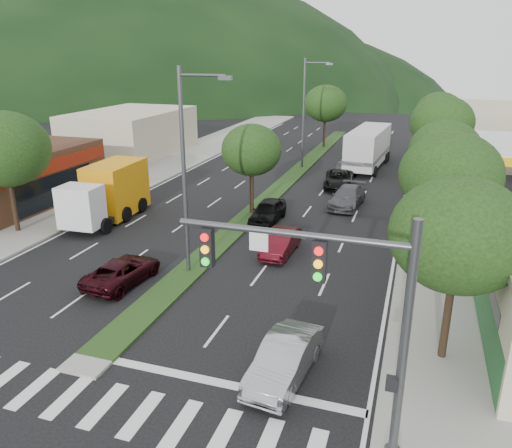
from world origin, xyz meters
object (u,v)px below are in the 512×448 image
(car_queue_b, at_px, (347,197))
(tree_r_b, at_px, (450,175))
(tree_med_far, at_px, (326,103))
(suv_maroon, at_px, (122,271))
(car_queue_c, at_px, (281,242))
(car_queue_f, at_px, (375,152))
(tree_r_a, at_px, (459,235))
(tree_r_d, at_px, (442,123))
(car_queue_e, at_px, (343,167))
(box_truck, at_px, (110,194))
(streetlight_mid, at_px, (306,108))
(car_queue_d, at_px, (339,179))
(tree_r_e, at_px, (439,112))
(motorhome, at_px, (368,147))
(streetlight_near, at_px, (187,164))
(tree_l_a, at_px, (5,149))
(tree_med_near, at_px, (252,150))
(tree_r_c, at_px, (445,151))
(car_queue_a, at_px, (268,211))
(sedan_silver, at_px, (285,359))
(traffic_signal, at_px, (343,302))

(car_queue_b, bearing_deg, tree_r_b, -53.97)
(tree_med_far, bearing_deg, suv_maroon, -93.70)
(car_queue_c, bearing_deg, car_queue_f, 86.42)
(tree_r_a, distance_m, tree_r_d, 26.00)
(car_queue_e, relative_size, box_truck, 0.52)
(tree_r_b, height_order, streetlight_mid, streetlight_mid)
(car_queue_d, bearing_deg, tree_r_e, 53.62)
(suv_maroon, relative_size, motorhome, 0.45)
(car_queue_f, bearing_deg, streetlight_near, -93.26)
(car_queue_b, bearing_deg, tree_l_a, -142.83)
(tree_l_a, bearing_deg, tree_r_a, -13.76)
(tree_med_near, xyz_separation_m, suv_maroon, (-2.46, -12.11, -3.82))
(car_queue_d, bearing_deg, tree_med_far, 98.02)
(tree_med_far, xyz_separation_m, streetlight_near, (0.21, -36.00, 0.58))
(tree_l_a, bearing_deg, car_queue_e, 52.76)
(car_queue_e, bearing_deg, tree_r_a, -75.24)
(tree_r_c, bearing_deg, tree_r_b, -90.00)
(tree_r_c, height_order, tree_med_near, tree_r_c)
(tree_r_c, xyz_separation_m, car_queue_a, (-10.50, -3.15, -4.03))
(tree_r_a, bearing_deg, tree_r_e, 90.00)
(tree_r_d, height_order, tree_med_near, tree_r_d)
(tree_r_e, distance_m, box_truck, 33.16)
(tree_r_d, relative_size, tree_med_near, 1.19)
(suv_maroon, bearing_deg, box_truck, -48.54)
(tree_r_e, bearing_deg, motorhome, -141.42)
(streetlight_mid, relative_size, sedan_silver, 2.33)
(car_queue_b, xyz_separation_m, car_queue_c, (-2.18, -10.00, -0.05))
(streetlight_near, height_order, car_queue_a, streetlight_near)
(tree_r_d, distance_m, car_queue_d, 9.27)
(traffic_signal, bearing_deg, tree_r_b, 77.63)
(motorhome, bearing_deg, tree_r_e, 43.19)
(suv_maroon, bearing_deg, sedan_silver, 158.31)
(streetlight_near, distance_m, car_queue_d, 19.95)
(tree_r_e, bearing_deg, car_queue_b, -108.45)
(streetlight_near, distance_m, car_queue_e, 24.67)
(tree_r_a, relative_size, tree_r_d, 0.93)
(tree_r_d, relative_size, suv_maroon, 1.63)
(sedan_silver, bearing_deg, traffic_signal, -45.43)
(tree_med_near, bearing_deg, car_queue_a, -37.49)
(car_queue_a, xyz_separation_m, car_queue_e, (2.61, 15.00, -0.07))
(tree_r_e, distance_m, suv_maroon, 37.29)
(tree_r_c, height_order, car_queue_d, tree_r_c)
(tree_l_a, bearing_deg, tree_r_b, 4.67)
(streetlight_mid, distance_m, suv_maroon, 27.69)
(tree_r_b, height_order, car_queue_d, tree_r_b)
(car_queue_d, relative_size, car_queue_f, 1.02)
(tree_r_c, bearing_deg, car_queue_d, 137.48)
(tree_l_a, height_order, car_queue_d, tree_l_a)
(tree_r_b, bearing_deg, streetlight_near, -161.27)
(suv_maroon, xyz_separation_m, car_queue_b, (8.41, 15.96, 0.10))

